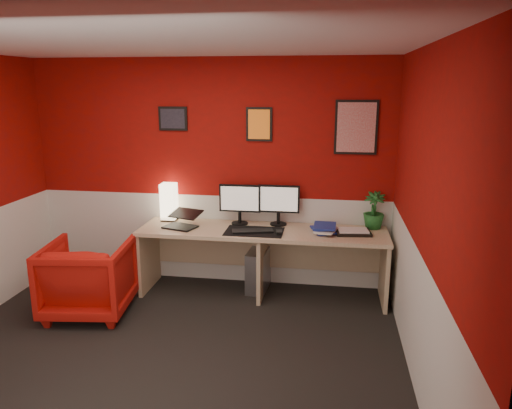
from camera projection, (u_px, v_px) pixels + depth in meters
name	position (u px, v px, depth m)	size (l,w,h in m)	color
ground	(162.00, 359.00, 4.02)	(4.00, 3.50, 0.01)	black
ceiling	(146.00, 42.00, 3.42)	(4.00, 3.50, 0.01)	white
wall_back	(210.00, 173.00, 5.40)	(4.00, 0.01, 2.50)	#9B0D07
wall_front	(8.00, 320.00, 2.04)	(4.00, 0.01, 2.50)	#9B0D07
wall_right	(426.00, 225.00, 3.42)	(0.01, 3.50, 2.50)	#9B0D07
wainscot_back	(212.00, 238.00, 5.57)	(4.00, 0.01, 1.00)	silver
wainscot_right	(417.00, 322.00, 3.60)	(0.01, 3.50, 1.00)	silver
desk	(262.00, 262.00, 5.18)	(2.60, 0.65, 0.73)	tan
shoji_lamp	(169.00, 203.00, 5.40)	(0.16, 0.16, 0.40)	#FFE5B2
laptop	(180.00, 218.00, 5.14)	(0.33, 0.23, 0.22)	black
monitor_left	(240.00, 198.00, 5.24)	(0.45, 0.06, 0.58)	black
monitor_right	(279.00, 199.00, 5.21)	(0.45, 0.06, 0.58)	black
desk_mat	(254.00, 231.00, 5.03)	(0.60, 0.38, 0.01)	black
keyboard	(253.00, 231.00, 5.00)	(0.42, 0.14, 0.02)	black
mouse	(279.00, 232.00, 4.93)	(0.06, 0.10, 0.03)	black
book_bottom	(313.00, 231.00, 5.01)	(0.23, 0.30, 0.03)	navy
book_middle	(317.00, 229.00, 4.97)	(0.19, 0.27, 0.02)	silver
book_top	(314.00, 226.00, 5.00)	(0.23, 0.30, 0.03)	navy
zen_tray	(353.00, 232.00, 4.96)	(0.35, 0.25, 0.03)	black
potted_plant	(374.00, 210.00, 5.10)	(0.22, 0.22, 0.39)	#19591E
pc_tower	(258.00, 269.00, 5.37)	(0.20, 0.45, 0.45)	#99999E
armchair	(89.00, 278.00, 4.77)	(0.78, 0.80, 0.73)	red
art_left	(173.00, 119.00, 5.30)	(0.32, 0.02, 0.26)	black
art_center	(259.00, 124.00, 5.17)	(0.28, 0.02, 0.36)	orange
art_right	(356.00, 127.00, 5.02)	(0.44, 0.02, 0.56)	red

